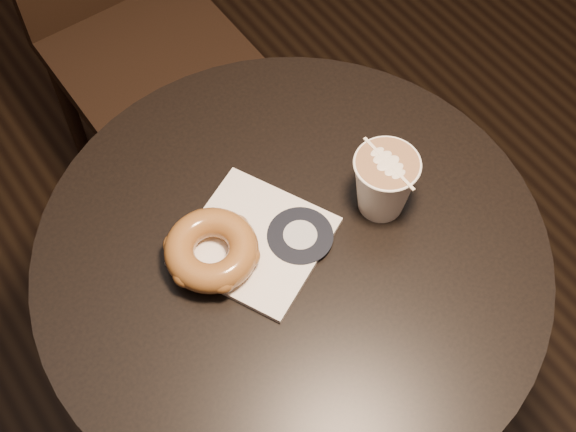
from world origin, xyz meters
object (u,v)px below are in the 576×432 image
(cafe_table, at_px, (291,313))
(pastry_bag, at_px, (255,241))
(latte_cup, at_px, (384,184))
(doughnut, at_px, (211,250))

(cafe_table, bearing_deg, pastry_bag, 130.85)
(cafe_table, xyz_separation_m, latte_cup, (0.14, -0.01, 0.25))
(cafe_table, distance_m, latte_cup, 0.29)
(doughnut, bearing_deg, latte_cup, -14.11)
(cafe_table, height_order, pastry_bag, pastry_bag)
(cafe_table, relative_size, doughnut, 6.02)
(cafe_table, relative_size, pastry_bag, 4.27)
(cafe_table, height_order, doughnut, doughnut)
(cafe_table, xyz_separation_m, pastry_bag, (-0.03, 0.04, 0.20))
(doughnut, bearing_deg, pastry_bag, -9.70)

